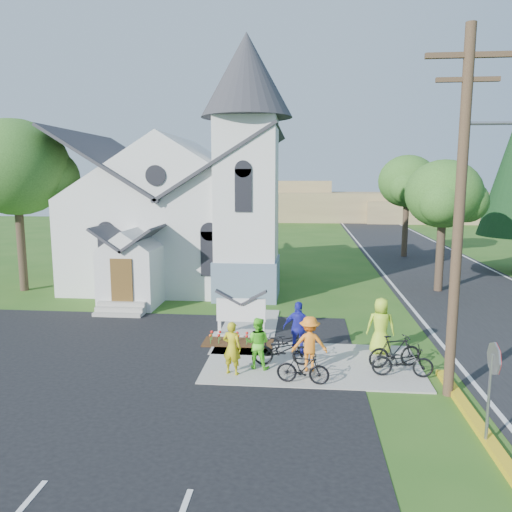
# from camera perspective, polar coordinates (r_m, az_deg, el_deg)

# --- Properties ---
(ground) EXTENTS (120.00, 120.00, 0.00)m
(ground) POSITION_cam_1_polar(r_m,az_deg,el_deg) (16.54, 1.12, -12.71)
(ground) COLOR #295518
(ground) RESTS_ON ground
(parking_lot) EXTENTS (20.00, 16.00, 0.02)m
(parking_lot) POSITION_cam_1_polar(r_m,az_deg,el_deg) (16.77, -24.78, -13.23)
(parking_lot) COLOR black
(parking_lot) RESTS_ON ground
(road) EXTENTS (8.00, 90.00, 0.02)m
(road) POSITION_cam_1_polar(r_m,az_deg,el_deg) (32.18, 21.33, -2.57)
(road) COLOR black
(road) RESTS_ON ground
(sidewalk) EXTENTS (7.00, 4.00, 0.05)m
(sidewalk) POSITION_cam_1_polar(r_m,az_deg,el_deg) (16.96, 6.43, -12.11)
(sidewalk) COLOR #9B978C
(sidewalk) RESTS_ON ground
(church) EXTENTS (12.35, 12.00, 13.00)m
(church) POSITION_cam_1_polar(r_m,az_deg,el_deg) (28.60, -8.01, 7.17)
(church) COLOR silver
(church) RESTS_ON ground
(church_sign) EXTENTS (2.20, 0.40, 1.70)m
(church_sign) POSITION_cam_1_polar(r_m,az_deg,el_deg) (19.35, -1.71, -6.25)
(church_sign) COLOR #9B978C
(church_sign) RESTS_ON ground
(flower_bed) EXTENTS (2.60, 1.10, 0.07)m
(flower_bed) POSITION_cam_1_polar(r_m,az_deg,el_deg) (18.79, -2.04, -9.89)
(flower_bed) COLOR #38210F
(flower_bed) RESTS_ON ground
(utility_pole) EXTENTS (3.45, 0.28, 10.00)m
(utility_pole) POSITION_cam_1_polar(r_m,az_deg,el_deg) (14.47, 22.50, 5.49)
(utility_pole) COLOR #422C21
(utility_pole) RESTS_ON ground
(stop_sign) EXTENTS (0.11, 0.76, 2.48)m
(stop_sign) POSITION_cam_1_polar(r_m,az_deg,el_deg) (12.69, 25.41, -11.88)
(stop_sign) COLOR gray
(stop_sign) RESTS_ON ground
(tree_lot_corner) EXTENTS (5.60, 5.60, 9.15)m
(tree_lot_corner) POSITION_cam_1_polar(r_m,az_deg,el_deg) (29.51, -25.78, 9.06)
(tree_lot_corner) COLOR #3A2B20
(tree_lot_corner) RESTS_ON ground
(tree_road_near) EXTENTS (4.00, 4.00, 7.05)m
(tree_road_near) POSITION_cam_1_polar(r_m,az_deg,el_deg) (28.31, 20.64, 6.58)
(tree_road_near) COLOR #3A2B20
(tree_road_near) RESTS_ON ground
(tree_road_mid) EXTENTS (4.40, 4.40, 7.80)m
(tree_road_mid) POSITION_cam_1_polar(r_m,az_deg,el_deg) (40.10, 16.91, 8.13)
(tree_road_mid) COLOR #3A2B20
(tree_road_mid) RESTS_ON ground
(distant_hills) EXTENTS (61.00, 10.00, 5.60)m
(distant_hills) POSITION_cam_1_polar(r_m,az_deg,el_deg) (71.80, 7.23, 5.77)
(distant_hills) COLOR #8B744E
(distant_hills) RESTS_ON ground
(cyclist_0) EXTENTS (0.70, 0.56, 1.68)m
(cyclist_0) POSITION_cam_1_polar(r_m,az_deg,el_deg) (15.72, -2.77, -10.44)
(cyclist_0) COLOR gold
(cyclist_0) RESTS_ON sidewalk
(bike_0) EXTENTS (1.62, 0.69, 0.83)m
(bike_0) POSITION_cam_1_polar(r_m,az_deg,el_deg) (17.65, 3.56, -9.70)
(bike_0) COLOR black
(bike_0) RESTS_ON sidewalk
(cyclist_1) EXTENTS (0.92, 0.78, 1.66)m
(cyclist_1) POSITION_cam_1_polar(r_m,az_deg,el_deg) (16.16, 0.17, -9.90)
(cyclist_1) COLOR #5FE82B
(cyclist_1) RESTS_ON sidewalk
(bike_1) EXTENTS (1.62, 0.63, 0.95)m
(bike_1) POSITION_cam_1_polar(r_m,az_deg,el_deg) (15.19, 5.39, -12.64)
(bike_1) COLOR black
(bike_1) RESTS_ON sidewalk
(cyclist_2) EXTENTS (1.17, 0.67, 1.88)m
(cyclist_2) POSITION_cam_1_polar(r_m,az_deg,el_deg) (17.32, 4.91, -8.26)
(cyclist_2) COLOR #2326B2
(cyclist_2) RESTS_ON sidewalk
(bike_2) EXTENTS (1.95, 0.80, 1.00)m
(bike_2) POSITION_cam_1_polar(r_m,az_deg,el_deg) (16.53, 3.08, -10.69)
(bike_2) COLOR black
(bike_2) RESTS_ON sidewalk
(cyclist_3) EXTENTS (1.16, 0.70, 1.75)m
(cyclist_3) POSITION_cam_1_polar(r_m,az_deg,el_deg) (16.07, 6.14, -9.91)
(cyclist_3) COLOR orange
(cyclist_3) RESTS_ON sidewalk
(bike_3) EXTENTS (1.86, 1.00, 1.07)m
(bike_3) POSITION_cam_1_polar(r_m,az_deg,el_deg) (16.90, 15.58, -10.45)
(bike_3) COLOR black
(bike_3) RESTS_ON sidewalk
(cyclist_4) EXTENTS (1.01, 0.70, 1.98)m
(cyclist_4) POSITION_cam_1_polar(r_m,az_deg,el_deg) (17.91, 14.07, -7.76)
(cyclist_4) COLOR #B0DE29
(cyclist_4) RESTS_ON sidewalk
(bike_4) EXTENTS (1.87, 0.69, 0.98)m
(bike_4) POSITION_cam_1_polar(r_m,az_deg,el_deg) (16.25, 16.40, -11.46)
(bike_4) COLOR black
(bike_4) RESTS_ON sidewalk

